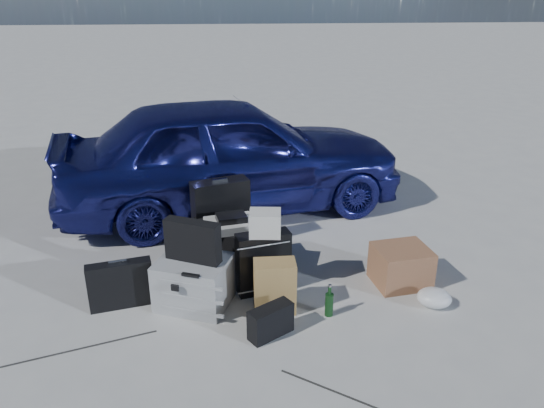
# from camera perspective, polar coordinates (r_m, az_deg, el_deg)

# --- Properties ---
(ground) EXTENTS (60.00, 60.00, 0.00)m
(ground) POSITION_cam_1_polar(r_m,az_deg,el_deg) (4.35, -3.16, -11.31)
(ground) COLOR #B1B1AC
(ground) RESTS_ON ground
(car) EXTENTS (4.07, 2.33, 1.30)m
(car) POSITION_cam_1_polar(r_m,az_deg,el_deg) (5.98, -4.48, 5.39)
(car) COLOR navy
(car) RESTS_ON ground
(pelican_case) EXTENTS (0.67, 0.61, 0.40)m
(pelican_case) POSITION_cam_1_polar(r_m,az_deg,el_deg) (4.36, -8.39, -8.33)
(pelican_case) COLOR #919496
(pelican_case) RESTS_ON ground
(laptop_bag) EXTENTS (0.45, 0.29, 0.34)m
(laptop_bag) POSITION_cam_1_polar(r_m,az_deg,el_deg) (4.19, -8.53, -3.95)
(laptop_bag) COLOR black
(laptop_bag) RESTS_ON pelican_case
(briefcase) EXTENTS (0.52, 0.23, 0.39)m
(briefcase) POSITION_cam_1_polar(r_m,az_deg,el_deg) (4.46, -15.99, -8.34)
(briefcase) COLOR black
(briefcase) RESTS_ON ground
(suitcase_left) EXTENTS (0.58, 0.36, 0.70)m
(suitcase_left) POSITION_cam_1_polar(r_m,az_deg,el_deg) (5.15, -5.50, -1.18)
(suitcase_left) COLOR black
(suitcase_left) RESTS_ON ground
(suitcase_right) EXTENTS (0.47, 0.27, 0.54)m
(suitcase_right) POSITION_cam_1_polar(r_m,az_deg,el_deg) (4.46, -0.94, -6.31)
(suitcase_right) COLOR black
(suitcase_right) RESTS_ON ground
(white_carton) EXTENTS (0.27, 0.23, 0.20)m
(white_carton) POSITION_cam_1_polar(r_m,az_deg,el_deg) (4.28, -0.75, -2.08)
(white_carton) COLOR beige
(white_carton) RESTS_ON suitcase_right
(duffel_bag) EXTENTS (0.86, 0.55, 0.40)m
(duffel_bag) POSITION_cam_1_polar(r_m,az_deg,el_deg) (4.84, -4.43, -4.81)
(duffel_bag) COLOR black
(duffel_bag) RESTS_ON ground
(flat_box_white) EXTENTS (0.49, 0.41, 0.07)m
(flat_box_white) POSITION_cam_1_polar(r_m,az_deg,el_deg) (4.74, -4.50, -2.21)
(flat_box_white) COLOR beige
(flat_box_white) RESTS_ON duffel_bag
(flat_box_black) EXTENTS (0.29, 0.23, 0.06)m
(flat_box_black) POSITION_cam_1_polar(r_m,az_deg,el_deg) (4.72, -4.40, -1.48)
(flat_box_black) COLOR black
(flat_box_black) RESTS_ON flat_box_white
(kraft_bag) EXTENTS (0.33, 0.20, 0.44)m
(kraft_bag) POSITION_cam_1_polar(r_m,az_deg,el_deg) (4.23, 0.30, -8.86)
(kraft_bag) COLOR #A48047
(kraft_bag) RESTS_ON ground
(cardboard_box) EXTENTS (0.51, 0.46, 0.34)m
(cardboard_box) POSITION_cam_1_polar(r_m,az_deg,el_deg) (4.74, 13.70, -6.48)
(cardboard_box) COLOR brown
(cardboard_box) RESTS_ON ground
(plastic_bag) EXTENTS (0.33, 0.30, 0.15)m
(plastic_bag) POSITION_cam_1_polar(r_m,az_deg,el_deg) (4.55, 17.05, -9.62)
(plastic_bag) COLOR silver
(plastic_bag) RESTS_ON ground
(messenger_bag) EXTENTS (0.36, 0.30, 0.24)m
(messenger_bag) POSITION_cam_1_polar(r_m,az_deg,el_deg) (4.01, -0.14, -12.50)
(messenger_bag) COLOR black
(messenger_bag) RESTS_ON ground
(green_bottle) EXTENTS (0.07, 0.07, 0.26)m
(green_bottle) POSITION_cam_1_polar(r_m,az_deg,el_deg) (4.24, 6.18, -10.32)
(green_bottle) COLOR black
(green_bottle) RESTS_ON ground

